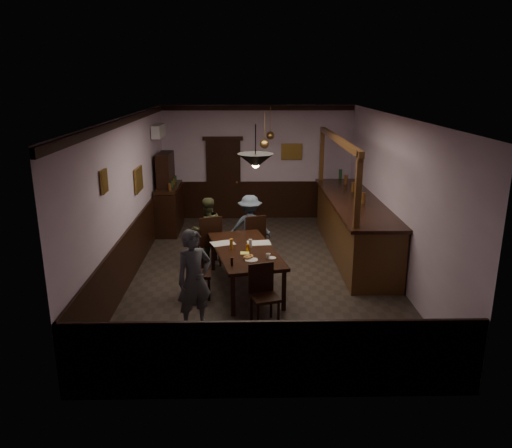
{
  "coord_description": "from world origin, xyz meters",
  "views": [
    {
      "loc": [
        -0.29,
        -9.11,
        3.67
      ],
      "look_at": [
        -0.12,
        -0.55,
        1.15
      ],
      "focal_mm": 35.0,
      "sensor_mm": 36.0,
      "label": 1
    }
  ],
  "objects_px": {
    "pendant_iron": "(256,161)",
    "pendant_brass_far": "(270,136)",
    "chair_far_right": "(254,236)",
    "person_seated_right": "(250,227)",
    "dining_table": "(245,252)",
    "pendant_brass_mid": "(264,144)",
    "sideboard": "(169,200)",
    "soda_can": "(248,248)",
    "person_standing": "(194,280)",
    "chair_near": "(263,291)",
    "coffee_cup": "(268,256)",
    "bar_counter": "(353,225)",
    "person_seated_left": "(207,230)",
    "chair_side": "(195,270)",
    "chair_far_left": "(210,239)"
  },
  "relations": [
    {
      "from": "chair_near",
      "to": "coffee_cup",
      "type": "height_order",
      "value": "chair_near"
    },
    {
      "from": "chair_far_right",
      "to": "bar_counter",
      "type": "xyz_separation_m",
      "value": [
        2.14,
        0.48,
        0.08
      ]
    },
    {
      "from": "soda_can",
      "to": "coffee_cup",
      "type": "bearing_deg",
      "value": -48.5
    },
    {
      "from": "dining_table",
      "to": "person_seated_left",
      "type": "xyz_separation_m",
      "value": [
        -0.78,
        1.41,
        -0.01
      ]
    },
    {
      "from": "person_standing",
      "to": "pendant_brass_mid",
      "type": "xyz_separation_m",
      "value": [
        1.18,
        3.84,
        1.52
      ]
    },
    {
      "from": "person_seated_left",
      "to": "sideboard",
      "type": "height_order",
      "value": "sideboard"
    },
    {
      "from": "chair_side",
      "to": "soda_can",
      "type": "relative_size",
      "value": 7.68
    },
    {
      "from": "bar_counter",
      "to": "person_seated_right",
      "type": "bearing_deg",
      "value": -174.65
    },
    {
      "from": "pendant_iron",
      "to": "pendant_brass_far",
      "type": "xyz_separation_m",
      "value": [
        0.45,
        4.78,
        -0.15
      ]
    },
    {
      "from": "chair_near",
      "to": "dining_table",
      "type": "bearing_deg",
      "value": 84.92
    },
    {
      "from": "dining_table",
      "to": "bar_counter",
      "type": "distance_m",
      "value": 2.94
    },
    {
      "from": "person_seated_left",
      "to": "coffee_cup",
      "type": "height_order",
      "value": "person_seated_left"
    },
    {
      "from": "chair_far_right",
      "to": "person_seated_right",
      "type": "height_order",
      "value": "person_seated_right"
    },
    {
      "from": "person_seated_left",
      "to": "pendant_brass_mid",
      "type": "bearing_deg",
      "value": -167.57
    },
    {
      "from": "chair_side",
      "to": "sideboard",
      "type": "height_order",
      "value": "sideboard"
    },
    {
      "from": "dining_table",
      "to": "person_seated_left",
      "type": "height_order",
      "value": "person_seated_left"
    },
    {
      "from": "dining_table",
      "to": "pendant_iron",
      "type": "bearing_deg",
      "value": -77.43
    },
    {
      "from": "chair_near",
      "to": "soda_can",
      "type": "relative_size",
      "value": 7.78
    },
    {
      "from": "soda_can",
      "to": "sideboard",
      "type": "relative_size",
      "value": 0.06
    },
    {
      "from": "chair_far_right",
      "to": "chair_side",
      "type": "xyz_separation_m",
      "value": [
        -1.04,
        -1.72,
        -0.05
      ]
    },
    {
      "from": "chair_far_right",
      "to": "pendant_brass_far",
      "type": "relative_size",
      "value": 1.25
    },
    {
      "from": "pendant_iron",
      "to": "dining_table",
      "type": "bearing_deg",
      "value": 102.57
    },
    {
      "from": "chair_far_right",
      "to": "chair_side",
      "type": "relative_size",
      "value": 1.09
    },
    {
      "from": "soda_can",
      "to": "pendant_brass_far",
      "type": "distance_m",
      "value": 4.41
    },
    {
      "from": "sideboard",
      "to": "pendant_brass_mid",
      "type": "height_order",
      "value": "pendant_brass_mid"
    },
    {
      "from": "dining_table",
      "to": "coffee_cup",
      "type": "relative_size",
      "value": 29.56
    },
    {
      "from": "soda_can",
      "to": "sideboard",
      "type": "xyz_separation_m",
      "value": [
        -1.94,
        3.71,
        -0.03
      ]
    },
    {
      "from": "soda_can",
      "to": "pendant_brass_mid",
      "type": "distance_m",
      "value": 2.94
    },
    {
      "from": "soda_can",
      "to": "chair_far_right",
      "type": "bearing_deg",
      "value": 85.1
    },
    {
      "from": "chair_far_right",
      "to": "pendant_brass_mid",
      "type": "distance_m",
      "value": 2.05
    },
    {
      "from": "person_seated_right",
      "to": "chair_near",
      "type": "bearing_deg",
      "value": 94.72
    },
    {
      "from": "chair_far_right",
      "to": "person_seated_right",
      "type": "xyz_separation_m",
      "value": [
        -0.07,
        0.27,
        0.12
      ]
    },
    {
      "from": "dining_table",
      "to": "pendant_brass_mid",
      "type": "bearing_deg",
      "value": 79.96
    },
    {
      "from": "coffee_cup",
      "to": "pendant_brass_far",
      "type": "height_order",
      "value": "pendant_brass_far"
    },
    {
      "from": "pendant_brass_far",
      "to": "chair_side",
      "type": "bearing_deg",
      "value": -108.72
    },
    {
      "from": "pendant_brass_far",
      "to": "person_seated_right",
      "type": "bearing_deg",
      "value": -102.32
    },
    {
      "from": "chair_side",
      "to": "pendant_brass_mid",
      "type": "bearing_deg",
      "value": -27.82
    },
    {
      "from": "chair_near",
      "to": "person_seated_right",
      "type": "distance_m",
      "value": 2.91
    },
    {
      "from": "coffee_cup",
      "to": "bar_counter",
      "type": "xyz_separation_m",
      "value": [
        1.93,
        2.31,
        -0.16
      ]
    },
    {
      "from": "dining_table",
      "to": "sideboard",
      "type": "distance_m",
      "value": 4.06
    },
    {
      "from": "dining_table",
      "to": "person_standing",
      "type": "xyz_separation_m",
      "value": [
        -0.75,
        -1.45,
        0.09
      ]
    },
    {
      "from": "dining_table",
      "to": "chair_near",
      "type": "xyz_separation_m",
      "value": [
        0.28,
        -1.29,
        -0.17
      ]
    },
    {
      "from": "bar_counter",
      "to": "chair_far_left",
      "type": "bearing_deg",
      "value": -167.3
    },
    {
      "from": "chair_far_right",
      "to": "person_seated_left",
      "type": "bearing_deg",
      "value": -25.32
    },
    {
      "from": "dining_table",
      "to": "chair_far_right",
      "type": "bearing_deg",
      "value": 82.56
    },
    {
      "from": "chair_far_left",
      "to": "pendant_brass_far",
      "type": "xyz_separation_m",
      "value": [
        1.33,
        2.86,
        1.72
      ]
    },
    {
      "from": "chair_near",
      "to": "person_seated_right",
      "type": "bearing_deg",
      "value": 76.17
    },
    {
      "from": "chair_far_left",
      "to": "chair_near",
      "type": "height_order",
      "value": "chair_far_left"
    },
    {
      "from": "pendant_brass_mid",
      "to": "pendant_brass_far",
      "type": "xyz_separation_m",
      "value": [
        0.2,
        1.61,
        0.0
      ]
    },
    {
      "from": "pendant_brass_mid",
      "to": "soda_can",
      "type": "bearing_deg",
      "value": -98.47
    }
  ]
}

